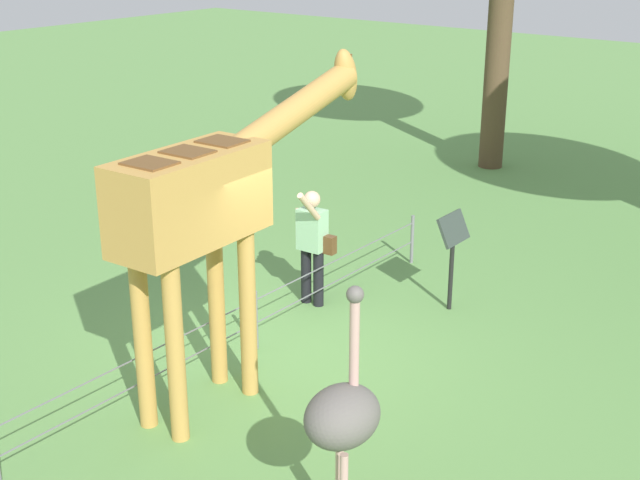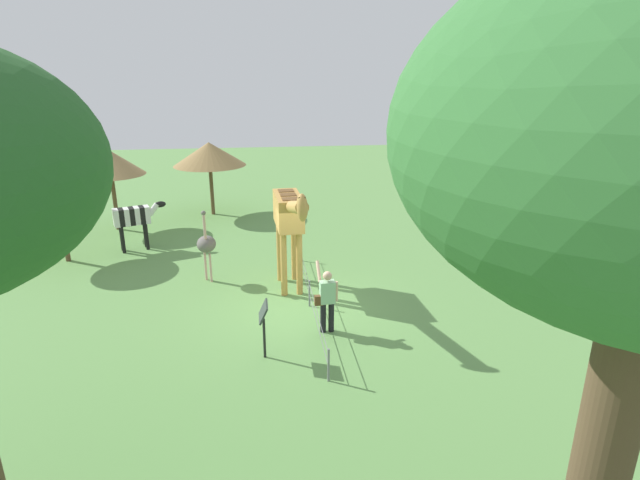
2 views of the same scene
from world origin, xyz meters
name	(u,v)px [view 1 (image 1 of 2)]	position (x,y,z in m)	size (l,w,h in m)	color
ground_plane	(270,353)	(0.00, 0.00, 0.00)	(60.00, 60.00, 0.00)	#60934C
giraffe	(212,200)	(-1.05, -0.20, 2.22)	(3.82, 0.78, 3.48)	#C69347
visitor	(313,241)	(1.43, 0.48, 0.90)	(0.63, 0.58, 1.70)	black
ostrich	(343,416)	(-2.13, -2.62, 1.18)	(0.70, 0.56, 2.25)	#CC9E93
info_sign	(453,242)	(2.41, -1.06, 0.95)	(0.56, 0.21, 1.32)	black
wire_fence	(256,318)	(0.00, 0.22, 0.40)	(7.05, 0.05, 0.75)	slate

